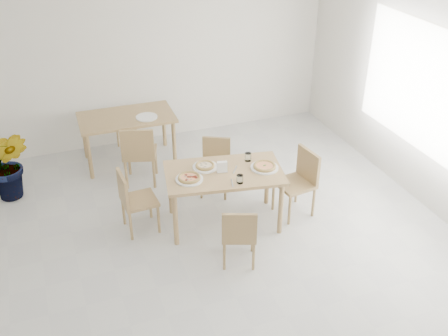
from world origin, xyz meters
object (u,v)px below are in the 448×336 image
object	(u,v)px
plate_pepperoni	(189,179)
plate_empty	(147,117)
pizza_margherita	(265,166)
chair_east	(300,178)
main_table	(224,178)
chair_back_n	(118,113)
tumbler_a	(240,179)
tumbler_b	(248,157)
chair_west	(133,198)
plate_mushroom	(205,167)
pizza_pepperoni	(189,178)
napkin_holder	(222,167)
potted_plant	(9,165)
chair_south	(239,233)
plate_margherita	(264,168)
pizza_mushroom	(205,165)
chair_north	(216,162)
second_table	(127,122)
chair_back_s	(139,151)

from	to	relation	value
plate_pepperoni	plate_empty	size ratio (longest dim) A/B	1.04
plate_pepperoni	pizza_margherita	world-z (taller)	pizza_margherita
chair_east	plate_pepperoni	distance (m)	1.46
main_table	chair_back_n	size ratio (longest dim) A/B	1.98
tumbler_a	tumbler_b	xyz separation A→B (m)	(0.29, 0.45, 0.00)
chair_west	tumbler_a	size ratio (longest dim) A/B	8.06
chair_east	plate_mushroom	distance (m)	1.23
chair_west	pizza_pepperoni	xyz separation A→B (m)	(0.64, -0.27, 0.31)
tumbler_b	chair_back_n	size ratio (longest dim) A/B	0.14
napkin_holder	chair_east	bearing A→B (deg)	5.36
chair_back_n	potted_plant	xyz separation A→B (m)	(-1.67, -1.24, 0.05)
chair_south	plate_margherita	xyz separation A→B (m)	(0.61, 0.72, 0.31)
plate_pepperoni	pizza_mushroom	bearing A→B (deg)	37.69
plate_pepperoni	plate_mushroom	bearing A→B (deg)	37.69
main_table	pizza_pepperoni	xyz separation A→B (m)	(-0.45, -0.03, 0.12)
plate_mushroom	tumbler_a	bearing A→B (deg)	-60.60
chair_north	second_table	world-z (taller)	chair_north
plate_pepperoni	plate_empty	bearing A→B (deg)	92.28
pizza_pepperoni	plate_mushroom	bearing A→B (deg)	37.69
chair_west	chair_south	bearing A→B (deg)	-140.94
main_table	chair_north	size ratio (longest dim) A/B	1.99
pizza_mushroom	tumbler_a	bearing A→B (deg)	-60.60
chair_east	second_table	size ratio (longest dim) A/B	0.63
plate_mushroom	tumbler_b	distance (m)	0.56
pizza_margherita	pizza_mushroom	world-z (taller)	same
chair_north	chair_back_s	bearing A→B (deg)	179.26
tumbler_a	plate_empty	size ratio (longest dim) A/B	0.33
plate_mushroom	plate_pepperoni	distance (m)	0.33
plate_mushroom	tumbler_a	world-z (taller)	tumbler_a
plate_mushroom	potted_plant	size ratio (longest dim) A/B	0.31
pizza_pepperoni	plate_empty	bearing A→B (deg)	92.28
chair_north	chair_east	xyz separation A→B (m)	(0.83, -0.86, 0.06)
tumbler_b	napkin_holder	size ratio (longest dim) A/B	0.72
plate_margherita	chair_west	bearing A→B (deg)	168.06
chair_back_s	plate_margherita	bearing A→B (deg)	150.35
plate_empty	chair_west	bearing A→B (deg)	-109.55
chair_west	chair_back_s	bearing A→B (deg)	-20.13
main_table	plate_pepperoni	xyz separation A→B (m)	(-0.45, -0.03, 0.10)
napkin_holder	plate_empty	bearing A→B (deg)	115.58
pizza_mushroom	plate_empty	world-z (taller)	pizza_mushroom
main_table	chair_back_s	xyz separation A→B (m)	(-0.78, 1.27, -0.13)
plate_pepperoni	potted_plant	world-z (taller)	potted_plant
plate_mushroom	tumbler_b	size ratio (longest dim) A/B	2.92
chair_south	plate_pepperoni	size ratio (longest dim) A/B	2.37
chair_east	tumbler_a	size ratio (longest dim) A/B	8.54
pizza_pepperoni	potted_plant	world-z (taller)	potted_plant
chair_west	plate_mushroom	distance (m)	0.95
potted_plant	pizza_mushroom	bearing A→B (deg)	-31.04
chair_west	plate_mushroom	world-z (taller)	chair_west
second_table	plate_empty	xyz separation A→B (m)	(0.27, -0.16, 0.10)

